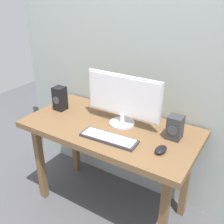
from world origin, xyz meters
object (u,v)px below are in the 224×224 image
at_px(desk, 110,136).
at_px(keyboard_primary, 109,138).
at_px(speaker_right, 175,127).
at_px(speaker_left, 60,98).
at_px(monitor, 123,99).
at_px(mouse, 161,150).

relative_size(desk, keyboard_primary, 3.20).
xyz_separation_m(desk, speaker_right, (0.46, 0.09, 0.17)).
relative_size(desk, speaker_left, 6.62).
bearing_deg(desk, monitor, 53.77).
height_order(monitor, speaker_right, monitor).
xyz_separation_m(monitor, mouse, (0.39, -0.20, -0.18)).
xyz_separation_m(desk, keyboard_primary, (0.09, -0.16, 0.10)).
bearing_deg(speaker_right, monitor, -178.93).
height_order(mouse, speaker_right, speaker_right).
xyz_separation_m(mouse, speaker_left, (-0.95, 0.14, 0.08)).
height_order(monitor, keyboard_primary, monitor).
xyz_separation_m(speaker_right, speaker_left, (-0.96, -0.07, 0.02)).
height_order(desk, keyboard_primary, keyboard_primary).
bearing_deg(speaker_right, desk, -168.85).
bearing_deg(keyboard_primary, speaker_left, 162.69).
bearing_deg(monitor, keyboard_primary, -82.18).
relative_size(speaker_right, speaker_left, 0.84).
distance_m(monitor, keyboard_primary, 0.31).
height_order(keyboard_primary, speaker_right, speaker_right).
relative_size(keyboard_primary, speaker_left, 2.07).
xyz_separation_m(monitor, keyboard_primary, (0.03, -0.24, -0.19)).
distance_m(mouse, speaker_right, 0.21).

